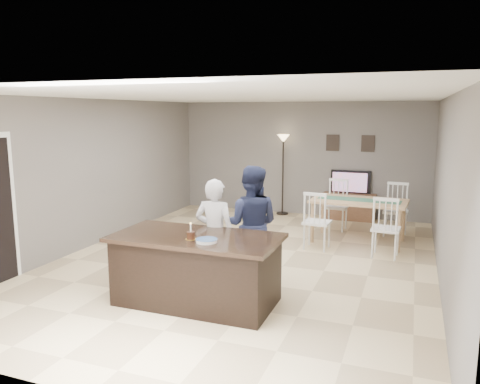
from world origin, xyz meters
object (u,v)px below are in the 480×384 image
at_px(plate_stack, 207,241).
at_px(floor_lamp, 283,153).
at_px(man, 251,225).
at_px(birthday_cake, 191,235).
at_px(kitchen_island, 197,269).
at_px(television, 350,182).
at_px(woman, 215,234).
at_px(tv_console, 349,207).
at_px(dining_table, 359,207).

xyz_separation_m(plate_stack, floor_lamp, (-0.64, 5.82, 0.58)).
xyz_separation_m(man, birthday_cake, (-0.39, -1.15, 0.09)).
distance_m(kitchen_island, television, 5.78).
bearing_deg(woman, plate_stack, 103.91).
bearing_deg(woman, television, -105.78).
bearing_deg(tv_console, dining_table, -77.25).
bearing_deg(birthday_cake, dining_table, 67.41).
bearing_deg(man, plate_stack, 74.40).
height_order(kitchen_island, floor_lamp, floor_lamp).
distance_m(television, man, 4.73).
relative_size(television, plate_stack, 3.42).
xyz_separation_m(tv_console, man, (-0.80, -4.60, 0.56)).
distance_m(kitchen_island, tv_console, 5.70).
distance_m(tv_console, birthday_cake, 5.90).
relative_size(dining_table, floor_lamp, 1.07).
height_order(woman, plate_stack, woman).
height_order(television, woman, woman).
distance_m(man, plate_stack, 1.22).
xyz_separation_m(man, floor_lamp, (-0.79, 4.62, 0.64)).
bearing_deg(kitchen_island, plate_stack, -42.71).
height_order(man, plate_stack, man).
xyz_separation_m(man, dining_table, (1.22, 2.72, -0.18)).
xyz_separation_m(tv_console, birthday_cake, (-1.19, -5.75, 0.65)).
height_order(man, birthday_cake, man).
relative_size(tv_console, plate_stack, 4.50).
bearing_deg(dining_table, floor_lamp, 140.31).
relative_size(tv_console, birthday_cake, 5.65).
relative_size(television, floor_lamp, 0.47).
bearing_deg(floor_lamp, kitchen_island, -86.02).
height_order(tv_console, television, television).
bearing_deg(plate_stack, woman, 106.63).
height_order(birthday_cake, dining_table, birthday_cake).
distance_m(tv_console, dining_table, 1.96).
xyz_separation_m(woman, floor_lamp, (-0.41, 5.04, 0.72)).
relative_size(tv_console, man, 0.70).
xyz_separation_m(tv_console, dining_table, (0.42, -1.87, 0.38)).
xyz_separation_m(tv_console, plate_stack, (-0.95, -5.80, 0.62)).
height_order(television, floor_lamp, floor_lamp).
height_order(tv_console, dining_table, dining_table).
relative_size(man, floor_lamp, 0.89).
height_order(man, dining_table, man).
bearing_deg(birthday_cake, tv_console, 78.33).
height_order(tv_console, woman, woman).
distance_m(plate_stack, dining_table, 4.17).
bearing_deg(floor_lamp, man, -80.26).
distance_m(woman, floor_lamp, 5.11).
bearing_deg(man, floor_lamp, -88.77).
distance_m(television, plate_stack, 5.95).
xyz_separation_m(television, woman, (-1.18, -5.09, -0.08)).
bearing_deg(woman, tv_console, -105.96).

